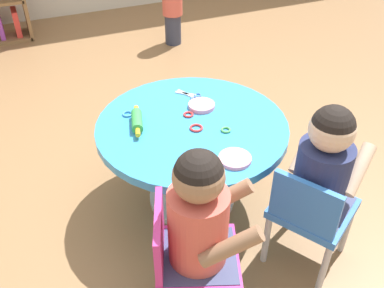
# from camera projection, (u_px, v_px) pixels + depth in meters

# --- Properties ---
(ground_plane) EXTENTS (10.00, 10.00, 0.00)m
(ground_plane) POSITION_uv_depth(u_px,v_px,m) (192.00, 198.00, 2.24)
(ground_plane) COLOR olive
(craft_table) EXTENTS (0.88, 0.88, 0.48)m
(craft_table) POSITION_uv_depth(u_px,v_px,m) (192.00, 143.00, 2.03)
(craft_table) COLOR silver
(craft_table) RESTS_ON ground
(child_chair_left) EXTENTS (0.39, 0.39, 0.54)m
(child_chair_left) POSITION_uv_depth(u_px,v_px,m) (188.00, 258.00, 1.56)
(child_chair_left) COLOR #B7B7BC
(child_chair_left) RESTS_ON ground
(seated_child_left) EXTENTS (0.42, 0.38, 0.51)m
(seated_child_left) POSITION_uv_depth(u_px,v_px,m) (200.00, 214.00, 1.43)
(seated_child_left) COLOR #3F4772
(seated_child_left) RESTS_ON ground
(child_chair_right) EXTENTS (0.41, 0.41, 0.54)m
(child_chair_right) POSITION_uv_depth(u_px,v_px,m) (310.00, 212.00, 1.75)
(child_chair_right) COLOR #B7B7BC
(child_chair_right) RESTS_ON ground
(seated_child_right) EXTENTS (0.43, 0.41, 0.51)m
(seated_child_right) POSITION_uv_depth(u_px,v_px,m) (324.00, 164.00, 1.64)
(seated_child_right) COLOR #3F4772
(seated_child_right) RESTS_ON ground
(toddler_standing) EXTENTS (0.17, 0.17, 0.67)m
(toddler_standing) POSITION_uv_depth(u_px,v_px,m) (172.00, 3.00, 3.60)
(toddler_standing) COLOR #33384C
(toddler_standing) RESTS_ON ground
(rolling_pin) EXTENTS (0.08, 0.23, 0.05)m
(rolling_pin) POSITION_uv_depth(u_px,v_px,m) (137.00, 121.00, 1.93)
(rolling_pin) COLOR green
(rolling_pin) RESTS_ON craft_table
(craft_scissors) EXTENTS (0.12, 0.14, 0.01)m
(craft_scissors) POSITION_uv_depth(u_px,v_px,m) (191.00, 95.00, 2.15)
(craft_scissors) COLOR silver
(craft_scissors) RESTS_ON craft_table
(playdough_blob_0) EXTENTS (0.13, 0.13, 0.02)m
(playdough_blob_0) POSITION_uv_depth(u_px,v_px,m) (202.00, 106.00, 2.06)
(playdough_blob_0) COLOR pink
(playdough_blob_0) RESTS_ON craft_table
(playdough_blob_1) EXTENTS (0.13, 0.13, 0.02)m
(playdough_blob_1) POSITION_uv_depth(u_px,v_px,m) (235.00, 159.00, 1.74)
(playdough_blob_1) COLOR pink
(playdough_blob_1) RESTS_ON craft_table
(cookie_cutter_0) EXTENTS (0.05, 0.05, 0.01)m
(cookie_cutter_0) POSITION_uv_depth(u_px,v_px,m) (188.00, 115.00, 2.01)
(cookie_cutter_0) COLOR red
(cookie_cutter_0) RESTS_ON craft_table
(cookie_cutter_1) EXTENTS (0.06, 0.06, 0.01)m
(cookie_cutter_1) POSITION_uv_depth(u_px,v_px,m) (196.00, 128.00, 1.92)
(cookie_cutter_1) COLOR red
(cookie_cutter_1) RESTS_ON craft_table
(cookie_cutter_2) EXTENTS (0.05, 0.05, 0.01)m
(cookie_cutter_2) POSITION_uv_depth(u_px,v_px,m) (226.00, 130.00, 1.91)
(cookie_cutter_2) COLOR #4CB259
(cookie_cutter_2) RESTS_ON craft_table
(cookie_cutter_3) EXTENTS (0.05, 0.05, 0.01)m
(cookie_cutter_3) POSITION_uv_depth(u_px,v_px,m) (128.00, 114.00, 2.01)
(cookie_cutter_3) COLOR #3F99D8
(cookie_cutter_3) RESTS_ON craft_table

